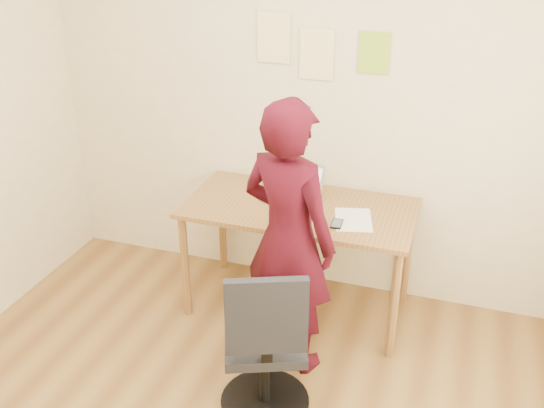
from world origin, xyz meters
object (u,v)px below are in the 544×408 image
(laptop, at_px, (294,192))
(person, at_px, (288,239))
(office_chair, at_px, (265,353))
(desk, at_px, (299,219))
(phone, at_px, (337,224))

(laptop, xyz_separation_m, person, (0.14, -0.56, -0.01))
(office_chair, relative_size, person, 0.58)
(desk, bearing_deg, laptop, 128.62)
(laptop, distance_m, phone, 0.41)
(laptop, distance_m, person, 0.58)
(desk, relative_size, person, 0.89)
(person, bearing_deg, laptop, -56.80)
(desk, bearing_deg, office_chair, -83.78)
(desk, xyz_separation_m, office_chair, (0.10, -0.95, -0.27))
(desk, height_order, office_chair, office_chair)
(laptop, height_order, person, person)
(phone, bearing_deg, person, -123.84)
(person, bearing_deg, phone, -101.33)
(phone, relative_size, person, 0.08)
(office_chair, xyz_separation_m, person, (-0.03, 0.46, 0.40))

